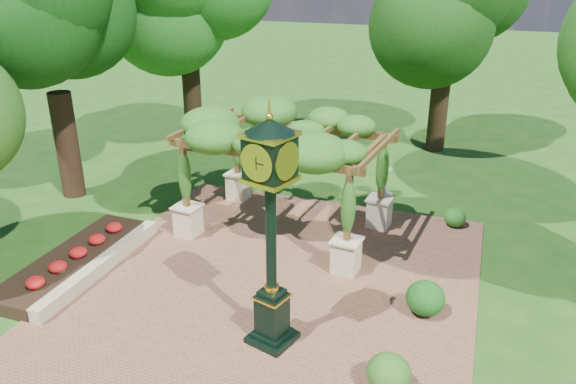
% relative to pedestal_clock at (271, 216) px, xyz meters
% --- Properties ---
extents(ground, '(120.00, 120.00, 0.00)m').
position_rel_pedestal_clock_xyz_m(ground, '(-0.76, 0.71, -3.07)').
color(ground, '#1E4714').
rests_on(ground, ground).
extents(brick_plaza, '(10.00, 12.00, 0.04)m').
position_rel_pedestal_clock_xyz_m(brick_plaza, '(-0.76, 1.71, -3.05)').
color(brick_plaza, brown).
rests_on(brick_plaza, ground).
extents(border_wall, '(0.35, 5.00, 0.40)m').
position_rel_pedestal_clock_xyz_m(border_wall, '(-5.36, 1.21, -2.87)').
color(border_wall, '#C6B793').
rests_on(border_wall, ground).
extents(flower_bed, '(1.50, 5.00, 0.36)m').
position_rel_pedestal_clock_xyz_m(flower_bed, '(-6.26, 1.21, -2.89)').
color(flower_bed, red).
rests_on(flower_bed, ground).
extents(pedestal_clock, '(1.25, 1.25, 5.14)m').
position_rel_pedestal_clock_xyz_m(pedestal_clock, '(0.00, 0.00, 0.00)').
color(pedestal_clock, black).
rests_on(pedestal_clock, brick_plaza).
extents(pergola, '(6.19, 4.25, 3.68)m').
position_rel_pedestal_clock_xyz_m(pergola, '(-1.54, 5.16, -0.05)').
color(pergola, beige).
rests_on(pergola, brick_plaza).
extents(sundial, '(0.67, 0.67, 1.05)m').
position_rel_pedestal_clock_xyz_m(sundial, '(0.78, 8.82, -2.61)').
color(sundial, gray).
rests_on(sundial, ground).
extents(shrub_front, '(1.15, 1.15, 0.78)m').
position_rel_pedestal_clock_xyz_m(shrub_front, '(2.67, -0.67, -2.64)').
color(shrub_front, '#2B5A19').
rests_on(shrub_front, brick_plaza).
extents(shrub_mid, '(1.19, 1.19, 0.83)m').
position_rel_pedestal_clock_xyz_m(shrub_mid, '(3.04, 2.14, -2.62)').
color(shrub_mid, '#164B15').
rests_on(shrub_mid, brick_plaza).
extents(shrub_back, '(0.83, 0.83, 0.60)m').
position_rel_pedestal_clock_xyz_m(shrub_back, '(3.36, 7.19, -2.73)').
color(shrub_back, '#25651D').
rests_on(shrub_back, brick_plaza).
extents(tree_west_near, '(4.27, 4.27, 9.51)m').
position_rel_pedestal_clock_xyz_m(tree_west_near, '(-9.60, 5.38, 3.43)').
color(tree_west_near, '#341F15').
rests_on(tree_west_near, ground).
extents(tree_west_far, '(4.59, 4.59, 9.06)m').
position_rel_pedestal_clock_xyz_m(tree_west_far, '(-7.96, 11.37, 3.14)').
color(tree_west_far, black).
rests_on(tree_west_far, ground).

